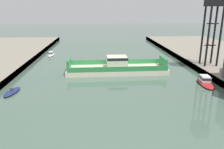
{
  "coord_description": "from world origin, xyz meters",
  "views": [
    {
      "loc": [
        -2.63,
        -15.84,
        14.32
      ],
      "look_at": [
        0.0,
        25.36,
        2.0
      ],
      "focal_mm": 35.98,
      "sensor_mm": 36.0,
      "label": 1
    }
  ],
  "objects_px": {
    "moored_boat_mid_right": "(51,54)",
    "crane_tower": "(215,7)",
    "moored_boat_near_right": "(205,81)",
    "chain_ferry": "(117,68)",
    "moored_boat_mid_left": "(12,92)"
  },
  "relations": [
    {
      "from": "chain_ferry",
      "to": "moored_boat_mid_left",
      "type": "xyz_separation_m",
      "value": [
        -19.36,
        -12.02,
        -0.86
      ]
    },
    {
      "from": "moored_boat_near_right",
      "to": "moored_boat_mid_right",
      "type": "bearing_deg",
      "value": 140.1
    },
    {
      "from": "moored_boat_near_right",
      "to": "moored_boat_mid_left",
      "type": "relative_size",
      "value": 1.42
    },
    {
      "from": "crane_tower",
      "to": "chain_ferry",
      "type": "bearing_deg",
      "value": -177.94
    },
    {
      "from": "moored_boat_near_right",
      "to": "crane_tower",
      "type": "bearing_deg",
      "value": 62.33
    },
    {
      "from": "moored_boat_mid_left",
      "to": "moored_boat_near_right",
      "type": "bearing_deg",
      "value": 4.0
    },
    {
      "from": "moored_boat_near_right",
      "to": "moored_boat_mid_right",
      "type": "relative_size",
      "value": 1.31
    },
    {
      "from": "moored_boat_near_right",
      "to": "moored_boat_mid_left",
      "type": "height_order",
      "value": "moored_boat_near_right"
    },
    {
      "from": "moored_boat_mid_right",
      "to": "chain_ferry",
      "type": "bearing_deg",
      "value": -46.75
    },
    {
      "from": "chain_ferry",
      "to": "moored_boat_mid_left",
      "type": "bearing_deg",
      "value": -148.17
    },
    {
      "from": "moored_boat_mid_left",
      "to": "chain_ferry",
      "type": "bearing_deg",
      "value": 31.83
    },
    {
      "from": "crane_tower",
      "to": "moored_boat_near_right",
      "type": "bearing_deg",
      "value": -117.67
    },
    {
      "from": "chain_ferry",
      "to": "moored_boat_near_right",
      "type": "xyz_separation_m",
      "value": [
        16.47,
        -9.51,
        -0.52
      ]
    },
    {
      "from": "chain_ferry",
      "to": "moored_boat_near_right",
      "type": "distance_m",
      "value": 19.03
    },
    {
      "from": "moored_boat_mid_right",
      "to": "crane_tower",
      "type": "bearing_deg",
      "value": -25.29
    }
  ]
}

